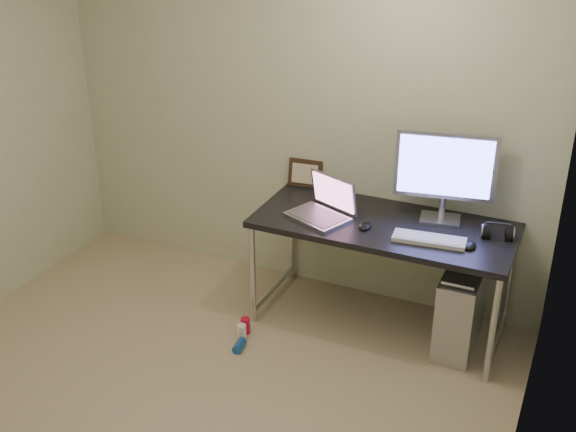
% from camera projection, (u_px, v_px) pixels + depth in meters
% --- Properties ---
extents(floor, '(3.50, 3.50, 0.00)m').
position_uv_depth(floor, '(168.00, 423.00, 3.95)').
color(floor, tan).
rests_on(floor, ground).
extents(wall_back, '(3.50, 0.02, 2.50)m').
position_uv_depth(wall_back, '(297.00, 115.00, 4.85)').
color(wall_back, beige).
rests_on(wall_back, ground).
extents(wall_right, '(0.02, 3.50, 2.50)m').
position_uv_depth(wall_right, '(532.00, 299.00, 2.76)').
color(wall_right, beige).
rests_on(wall_right, ground).
extents(desk, '(1.62, 0.71, 0.75)m').
position_uv_depth(desk, '(383.00, 234.00, 4.53)').
color(desk, black).
rests_on(desk, ground).
extents(tower_computer, '(0.23, 0.52, 0.57)m').
position_uv_depth(tower_computer, '(460.00, 309.00, 4.48)').
color(tower_computer, silver).
rests_on(tower_computer, ground).
extents(cable_a, '(0.01, 0.16, 0.69)m').
position_uv_depth(cable_a, '(466.00, 265.00, 4.72)').
color(cable_a, black).
rests_on(cable_a, ground).
extents(cable_b, '(0.02, 0.11, 0.71)m').
position_uv_depth(cable_b, '(479.00, 272.00, 4.68)').
color(cable_b, black).
rests_on(cable_b, ground).
extents(can_red, '(0.06, 0.06, 0.11)m').
position_uv_depth(can_red, '(245.00, 326.00, 4.70)').
color(can_red, red).
rests_on(can_red, ground).
extents(can_white, '(0.07, 0.07, 0.11)m').
position_uv_depth(can_white, '(242.00, 332.00, 4.63)').
color(can_white, white).
rests_on(can_white, ground).
extents(can_blue, '(0.07, 0.12, 0.06)m').
position_uv_depth(can_blue, '(239.00, 346.00, 4.54)').
color(can_blue, '#1B52A3').
rests_on(can_blue, ground).
extents(laptop, '(0.46, 0.42, 0.26)m').
position_uv_depth(laptop, '(324.00, 207.00, 4.56)').
color(laptop, '#ADADB4').
rests_on(laptop, desk).
extents(monitor, '(0.61, 0.22, 0.58)m').
position_uv_depth(monitor, '(445.00, 170.00, 4.39)').
color(monitor, '#ADADB4').
rests_on(monitor, desk).
extents(keyboard, '(0.44, 0.18, 0.03)m').
position_uv_depth(keyboard, '(429.00, 239.00, 4.27)').
color(keyboard, silver).
rests_on(keyboard, desk).
extents(mouse_right, '(0.08, 0.12, 0.04)m').
position_uv_depth(mouse_right, '(470.00, 244.00, 4.20)').
color(mouse_right, black).
rests_on(mouse_right, desk).
extents(mouse_left, '(0.08, 0.12, 0.04)m').
position_uv_depth(mouse_left, '(365.00, 225.00, 4.43)').
color(mouse_left, black).
rests_on(mouse_left, desk).
extents(headphones, '(0.19, 0.12, 0.12)m').
position_uv_depth(headphones, '(498.00, 232.00, 4.31)').
color(headphones, black).
rests_on(headphones, desk).
extents(picture_frame, '(0.25, 0.09, 0.19)m').
position_uv_depth(picture_frame, '(305.00, 173.00, 4.98)').
color(picture_frame, black).
rests_on(picture_frame, desk).
extents(webcam, '(0.04, 0.04, 0.11)m').
position_uv_depth(webcam, '(334.00, 183.00, 4.86)').
color(webcam, silver).
rests_on(webcam, desk).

